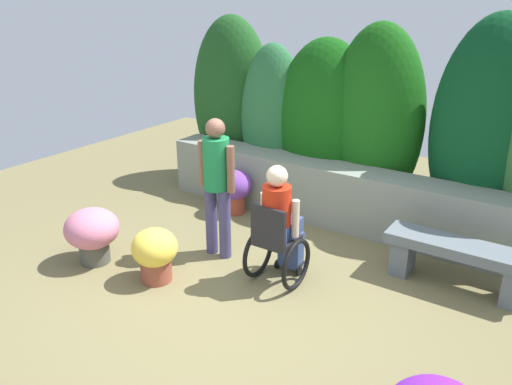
{
  "coord_description": "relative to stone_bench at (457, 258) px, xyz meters",
  "views": [
    {
      "loc": [
        2.64,
        -3.64,
        2.93
      ],
      "look_at": [
        -0.31,
        0.75,
        0.85
      ],
      "focal_mm": 35.79,
      "sensor_mm": 36.0,
      "label": 1
    }
  ],
  "objects": [
    {
      "name": "stone_bench",
      "position": [
        0.0,
        0.0,
        0.0
      ],
      "size": [
        1.49,
        0.4,
        0.51
      ],
      "rotation": [
        0.0,
        0.0,
        0.07
      ],
      "color": "slate",
      "rests_on": "ground"
    },
    {
      "name": "flower_pot_small_foreground",
      "position": [
        -2.72,
        -1.68,
        -0.01
      ],
      "size": [
        0.49,
        0.49,
        0.6
      ],
      "color": "brown",
      "rests_on": "ground"
    },
    {
      "name": "person_standing_companion",
      "position": [
        -2.52,
        -0.83,
        0.61
      ],
      "size": [
        0.49,
        0.3,
        1.66
      ],
      "rotation": [
        0.0,
        0.0,
        0.24
      ],
      "color": "#43406F",
      "rests_on": "ground"
    },
    {
      "name": "flower_pot_red_accent",
      "position": [
        -3.09,
        0.28,
        0.03
      ],
      "size": [
        0.5,
        0.5,
        0.63
      ],
      "color": "#9B3E2C",
      "rests_on": "ground"
    },
    {
      "name": "hedge_backdrop",
      "position": [
        -1.69,
        1.39,
        0.95
      ],
      "size": [
        5.92,
        1.12,
        2.81
      ],
      "color": "#1D511E",
      "rests_on": "ground"
    },
    {
      "name": "stone_retaining_wall",
      "position": [
        -1.76,
        0.75,
        0.06
      ],
      "size": [
        5.17,
        0.51,
        0.81
      ],
      "primitive_type": "cube",
      "color": "gray",
      "rests_on": "ground"
    },
    {
      "name": "ground_plane",
      "position": [
        -1.76,
        -1.45,
        -0.34
      ],
      "size": [
        11.71,
        11.71,
        0.0
      ],
      "primitive_type": "plane",
      "color": "olive"
    },
    {
      "name": "flower_pot_terracotta_by_wall",
      "position": [
        -3.6,
        -1.78,
        0.04
      ],
      "size": [
        0.62,
        0.62,
        0.66
      ],
      "color": "#4F4E45",
      "rests_on": "ground"
    },
    {
      "name": "person_in_wheelchair",
      "position": [
        -1.62,
        -0.94,
        0.28
      ],
      "size": [
        0.53,
        0.66,
        1.33
      ],
      "rotation": [
        0.0,
        0.0,
        -0.1
      ],
      "color": "black",
      "rests_on": "ground"
    }
  ]
}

